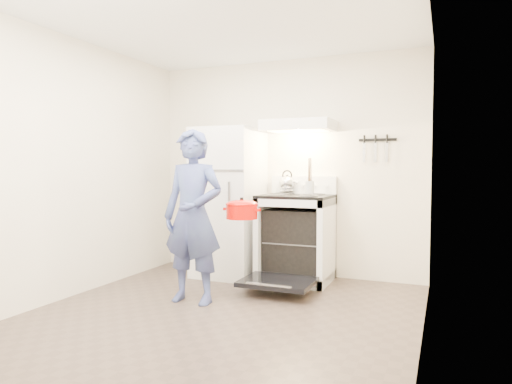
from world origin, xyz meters
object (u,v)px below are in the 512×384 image
(dutch_oven, at_px, (242,211))
(stove_body, at_px, (296,239))
(person, at_px, (193,216))
(tea_kettle, at_px, (287,182))
(refrigerator, at_px, (229,202))

(dutch_oven, bearing_deg, stove_body, 73.29)
(person, bearing_deg, tea_kettle, 69.77)
(stove_body, bearing_deg, refrigerator, -178.23)
(refrigerator, height_order, person, refrigerator)
(tea_kettle, bearing_deg, refrigerator, -158.76)
(refrigerator, height_order, dutch_oven, refrigerator)
(refrigerator, relative_size, tea_kettle, 6.32)
(person, relative_size, dutch_oven, 4.39)
(tea_kettle, xyz_separation_m, dutch_oven, (-0.08, -1.09, -0.25))
(tea_kettle, relative_size, person, 0.17)
(tea_kettle, distance_m, dutch_oven, 1.12)
(tea_kettle, bearing_deg, person, -108.83)
(tea_kettle, height_order, dutch_oven, tea_kettle)
(stove_body, bearing_deg, tea_kettle, 129.23)
(refrigerator, xyz_separation_m, tea_kettle, (0.63, 0.24, 0.23))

